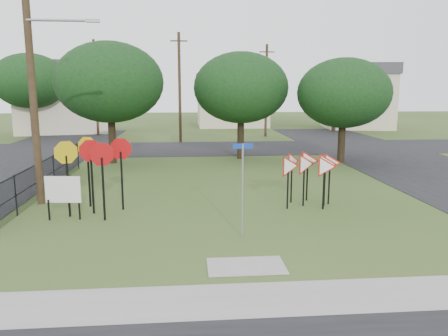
# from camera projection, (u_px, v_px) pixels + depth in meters

# --- Properties ---
(ground) EXTENTS (140.00, 140.00, 0.00)m
(ground) POSITION_uv_depth(u_px,v_px,m) (236.00, 236.00, 13.60)
(ground) COLOR #314A1B
(sidewalk) EXTENTS (30.00, 1.60, 0.02)m
(sidewalk) POSITION_uv_depth(u_px,v_px,m) (257.00, 299.00, 9.48)
(sidewalk) COLOR gray
(sidewalk) RESTS_ON ground
(planting_strip) EXTENTS (30.00, 0.80, 0.02)m
(planting_strip) POSITION_uv_depth(u_px,v_px,m) (267.00, 329.00, 8.30)
(planting_strip) COLOR #314A1B
(planting_strip) RESTS_ON ground
(street_right) EXTENTS (8.00, 50.00, 0.02)m
(street_right) POSITION_uv_depth(u_px,v_px,m) (429.00, 170.00, 24.40)
(street_right) COLOR black
(street_right) RESTS_ON ground
(street_far) EXTENTS (60.00, 8.00, 0.02)m
(street_far) POSITION_uv_depth(u_px,v_px,m) (206.00, 148.00, 33.19)
(street_far) COLOR black
(street_far) RESTS_ON ground
(curb_pad) EXTENTS (2.00, 1.20, 0.02)m
(curb_pad) POSITION_uv_depth(u_px,v_px,m) (246.00, 266.00, 11.24)
(curb_pad) COLOR gray
(curb_pad) RESTS_ON ground
(street_name_sign) EXTENTS (0.60, 0.06, 2.90)m
(street_name_sign) POSITION_uv_depth(u_px,v_px,m) (243.00, 184.00, 13.24)
(street_name_sign) COLOR #919499
(street_name_sign) RESTS_ON ground
(stop_sign_cluster) EXTENTS (2.58, 2.08, 2.74)m
(stop_sign_cluster) POSITION_uv_depth(u_px,v_px,m) (94.00, 159.00, 15.71)
(stop_sign_cluster) COLOR black
(stop_sign_cluster) RESTS_ON ground
(yield_sign_cluster) EXTENTS (2.68, 1.47, 2.11)m
(yield_sign_cluster) POSITION_uv_depth(u_px,v_px,m) (310.00, 166.00, 16.86)
(yield_sign_cluster) COLOR black
(yield_sign_cluster) RESTS_ON ground
(info_board) EXTENTS (1.24, 0.19, 1.55)m
(info_board) POSITION_uv_depth(u_px,v_px,m) (63.00, 191.00, 15.05)
(info_board) COLOR black
(info_board) RESTS_ON ground
(utility_pole_main) EXTENTS (3.55, 0.33, 10.00)m
(utility_pole_main) POSITION_uv_depth(u_px,v_px,m) (33.00, 70.00, 16.45)
(utility_pole_main) COLOR #3E2E1D
(utility_pole_main) RESTS_ON ground
(far_pole_a) EXTENTS (1.40, 0.24, 9.00)m
(far_pole_a) POSITION_uv_depth(u_px,v_px,m) (180.00, 87.00, 36.11)
(far_pole_a) COLOR #3E2E1D
(far_pole_a) RESTS_ON ground
(far_pole_b) EXTENTS (1.40, 0.24, 8.50)m
(far_pole_b) POSITION_uv_depth(u_px,v_px,m) (266.00, 90.00, 40.75)
(far_pole_b) COLOR #3E2E1D
(far_pole_b) RESTS_ON ground
(far_pole_c) EXTENTS (1.40, 0.24, 9.00)m
(far_pole_c) POSITION_uv_depth(u_px,v_px,m) (96.00, 87.00, 41.32)
(far_pole_c) COLOR #3E2E1D
(far_pole_c) RESTS_ON ground
(fence_run) EXTENTS (0.05, 11.55, 1.50)m
(fence_run) POSITION_uv_depth(u_px,v_px,m) (46.00, 176.00, 18.94)
(fence_run) COLOR black
(fence_run) RESTS_ON ground
(house_left) EXTENTS (10.58, 8.88, 7.20)m
(house_left) POSITION_uv_depth(u_px,v_px,m) (65.00, 97.00, 45.08)
(house_left) COLOR beige
(house_left) RESTS_ON ground
(house_mid) EXTENTS (8.40, 8.40, 6.20)m
(house_mid) POSITION_uv_depth(u_px,v_px,m) (232.00, 100.00, 52.56)
(house_mid) COLOR beige
(house_mid) RESTS_ON ground
(house_right) EXTENTS (8.30, 8.30, 7.20)m
(house_right) POSITION_uv_depth(u_px,v_px,m) (357.00, 96.00, 49.73)
(house_right) COLOR beige
(house_right) RESTS_ON ground
(tree_near_left) EXTENTS (6.40, 6.40, 7.27)m
(tree_near_left) POSITION_uv_depth(u_px,v_px,m) (110.00, 82.00, 25.93)
(tree_near_left) COLOR black
(tree_near_left) RESTS_ON ground
(tree_near_mid) EXTENTS (6.00, 6.00, 6.80)m
(tree_near_mid) POSITION_uv_depth(u_px,v_px,m) (241.00, 88.00, 27.64)
(tree_near_mid) COLOR black
(tree_near_mid) RESTS_ON ground
(tree_near_right) EXTENTS (5.60, 5.60, 6.33)m
(tree_near_right) POSITION_uv_depth(u_px,v_px,m) (344.00, 93.00, 26.25)
(tree_near_right) COLOR black
(tree_near_right) RESTS_ON ground
(tree_far_left) EXTENTS (6.80, 6.80, 7.73)m
(tree_far_left) POSITION_uv_depth(u_px,v_px,m) (30.00, 81.00, 40.71)
(tree_far_left) COLOR black
(tree_far_left) RESTS_ON ground
(tree_far_right) EXTENTS (6.00, 6.00, 6.80)m
(tree_far_right) POSITION_uv_depth(u_px,v_px,m) (335.00, 88.00, 45.31)
(tree_far_right) COLOR black
(tree_far_right) RESTS_ON ground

